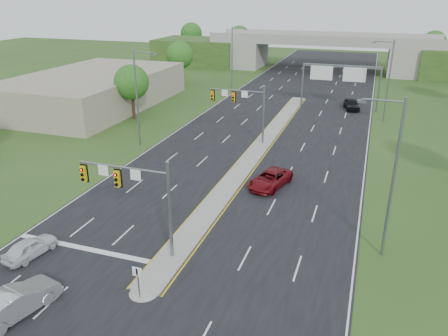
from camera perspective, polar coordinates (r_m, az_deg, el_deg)
ground at (r=30.56m, az=-6.76°, el=-11.52°), size 240.00×240.00×0.00m
road at (r=61.24m, az=7.34°, el=5.98°), size 24.00×160.00×0.02m
median at (r=50.06m, az=4.48°, el=2.50°), size 2.00×54.00×0.16m
median_nose at (r=27.65m, az=-10.43°, el=-15.61°), size 2.00×2.00×0.16m
lane_markings at (r=55.67m, az=5.42°, el=4.43°), size 23.72×160.00×0.01m
signal_mast_near at (r=29.16m, az=-11.27°, el=-2.91°), size 6.62×0.60×7.00m
signal_mast_far at (r=51.08m, az=2.71°, el=8.37°), size 6.62×0.60×7.00m
keep_right_sign at (r=26.45m, az=-11.20°, el=-13.81°), size 0.60×0.13×2.20m
sign_gantry at (r=68.83m, az=14.88°, el=11.69°), size 11.58×0.44×6.67m
overpass at (r=104.24m, az=12.77°, el=14.27°), size 80.00×14.00×8.10m
lightpole_l_mid at (r=50.57m, az=-11.15°, el=9.44°), size 2.85×0.25×11.00m
lightpole_l_far at (r=82.31m, az=1.20°, el=14.61°), size 2.85×0.25×11.00m
lightpole_r_near at (r=29.81m, az=20.98°, el=-0.55°), size 2.85×0.25×11.00m
lightpole_r_far at (r=63.69m, az=20.59°, el=11.03°), size 2.85×0.25×11.00m
tree_l_near at (r=62.54m, az=-11.99°, el=10.89°), size 4.80×4.80×7.60m
tree_l_mid at (r=86.22m, az=-5.82°, el=14.45°), size 5.20×5.20×8.12m
tree_back_a at (r=127.29m, az=-4.30°, el=17.10°), size 6.00×6.00×8.85m
tree_back_b at (r=122.55m, az=2.02°, el=16.80°), size 5.60×5.60×8.32m
tree_back_c at (r=117.96m, az=25.72°, el=14.52°), size 5.60×5.60×8.32m
commercial_building at (r=72.55m, az=-16.75°, el=9.79°), size 18.00×30.00×5.00m
car_white at (r=32.94m, az=-23.99°, el=-9.42°), size 2.15×4.05×1.31m
car_silver at (r=27.85m, az=-25.55°, el=-15.49°), size 2.83×5.27×1.65m
car_far_a at (r=40.44m, az=6.05°, el=-1.46°), size 3.73×5.75×1.47m
car_far_c at (r=70.05m, az=16.33°, el=8.01°), size 3.00×5.06×1.62m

